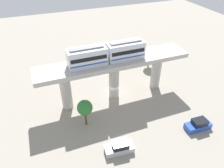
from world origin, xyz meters
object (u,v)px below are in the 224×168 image
train (107,54)px  tree_near_viaduct (85,108)px  parked_car_blue (198,125)px  parked_car_silver (120,148)px  tree_mid_lot (149,53)px

train → tree_near_viaduct: size_ratio=2.77×
tree_near_viaduct → train: bearing=133.7°
parked_car_blue → train: bearing=-137.0°
train → parked_car_silver: 15.58m
train → tree_near_viaduct: bearing=-46.3°
parked_car_silver → tree_mid_lot: size_ratio=0.91×
train → parked_car_silver: size_ratio=3.10×
tree_near_viaduct → parked_car_blue: bearing=66.2°
parked_car_silver → train: bearing=174.0°
parked_car_silver → tree_near_viaduct: size_ratio=0.89×
parked_car_blue → tree_near_viaduct: size_ratio=0.87×
parked_car_silver → tree_near_viaduct: 8.22m
tree_near_viaduct → tree_mid_lot: bearing=125.3°
parked_car_blue → tree_near_viaduct: (-7.44, -16.86, 2.84)m
parked_car_silver → parked_car_blue: bearing=94.4°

